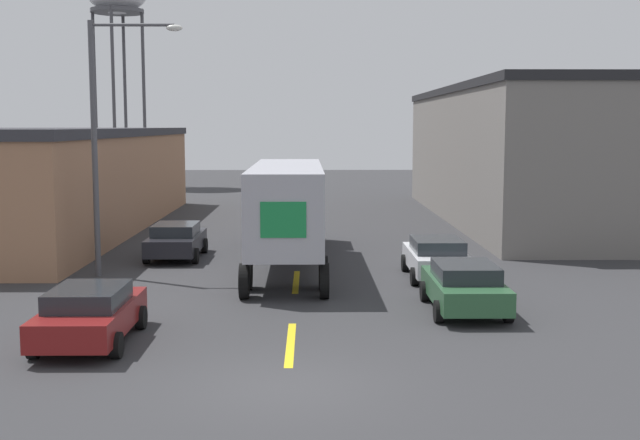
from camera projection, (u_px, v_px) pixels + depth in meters
The scene contains 10 objects.
ground_plane at pixel (287, 387), 16.12m from camera, with size 160.00×160.00×0.00m, color #333335.
road_centerline at pixel (296, 282), 27.00m from camera, with size 0.20×19.41×0.01m.
warehouse_left at pixel (20, 179), 40.14m from camera, with size 12.43×27.96×5.11m.
warehouse_right at pixel (550, 154), 44.70m from camera, with size 12.05×27.88×7.36m.
semi_truck at pixel (288, 203), 30.07m from camera, with size 2.80×13.82×3.83m.
parked_car_right_near at pixel (464, 286), 22.59m from camera, with size 2.08×4.27×1.39m.
parked_car_right_mid at pixel (437, 257), 27.57m from camera, with size 2.08×4.27×1.39m.
parked_car_left_near at pixel (90, 313), 19.29m from camera, with size 2.08×4.27×1.39m.
parked_car_left_far at pixel (176, 240), 31.71m from camera, with size 2.08×4.27×1.39m.
street_lamp at pixel (105, 129), 27.54m from camera, with size 3.21×0.32×8.78m.
Camera 1 is at (0.48, -15.63, 5.22)m, focal length 45.00 mm.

